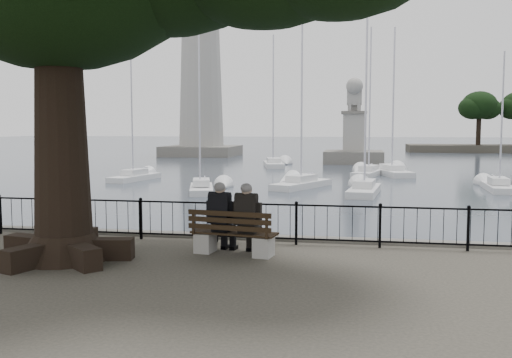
% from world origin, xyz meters
% --- Properties ---
extents(harbor, '(260.00, 260.00, 1.20)m').
position_xyz_m(harbor, '(0.00, 3.00, -0.50)').
color(harbor, '#5A5752').
rests_on(harbor, ground).
extents(railing, '(22.06, 0.06, 1.00)m').
position_xyz_m(railing, '(0.00, 2.50, 0.56)').
color(railing, black).
rests_on(railing, ground).
extents(bench, '(2.03, 0.89, 1.03)m').
position_xyz_m(bench, '(-0.28, 1.16, 0.36)').
color(bench, gray).
rests_on(bench, ground).
extents(person_left, '(0.54, 0.86, 1.64)m').
position_xyz_m(person_left, '(-0.56, 1.32, 0.75)').
color(person_left, black).
rests_on(person_left, ground).
extents(person_right, '(0.54, 0.86, 1.64)m').
position_xyz_m(person_right, '(0.07, 1.21, 0.75)').
color(person_right, black).
rests_on(person_right, ground).
extents(lighthouse, '(9.28, 9.28, 28.63)m').
position_xyz_m(lighthouse, '(-18.00, 62.00, 10.99)').
color(lighthouse, '#5A5752').
rests_on(lighthouse, ground).
extents(lion_monument, '(6.12, 6.12, 8.99)m').
position_xyz_m(lion_monument, '(2.00, 49.93, 1.26)').
color(lion_monument, '#5A5752').
rests_on(lion_monument, ground).
extents(sailboat_a, '(2.53, 4.90, 9.65)m').
position_xyz_m(sailboat_a, '(-6.63, 21.19, -0.69)').
color(sailboat_a, silver).
rests_on(sailboat_a, ground).
extents(sailboat_b, '(3.64, 5.58, 11.28)m').
position_xyz_m(sailboat_b, '(-1.04, 24.67, -0.67)').
color(sailboat_b, silver).
rests_on(sailboat_b, ground).
extents(sailboat_c, '(2.11, 5.52, 11.03)m').
position_xyz_m(sailboat_c, '(2.85, 21.93, -0.67)').
color(sailboat_c, silver).
rests_on(sailboat_c, ground).
extents(sailboat_d, '(1.59, 4.93, 8.48)m').
position_xyz_m(sailboat_d, '(10.89, 25.29, -0.72)').
color(sailboat_d, silver).
rests_on(sailboat_d, ground).
extents(sailboat_e, '(2.31, 5.31, 12.62)m').
position_xyz_m(sailboat_e, '(-13.40, 27.56, -0.62)').
color(sailboat_e, silver).
rests_on(sailboat_e, ground).
extents(sailboat_f, '(2.84, 5.63, 11.71)m').
position_xyz_m(sailboat_f, '(3.30, 34.52, -0.66)').
color(sailboat_f, silver).
rests_on(sailboat_f, ground).
extents(sailboat_g, '(3.30, 6.36, 11.80)m').
position_xyz_m(sailboat_g, '(5.12, 35.34, -0.67)').
color(sailboat_g, silver).
rests_on(sailboat_g, ground).
extents(sailboat_h, '(2.89, 6.11, 12.74)m').
position_xyz_m(sailboat_h, '(-5.58, 43.25, -0.64)').
color(sailboat_h, silver).
rests_on(sailboat_h, ground).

